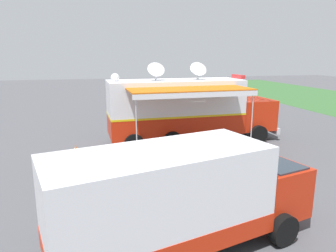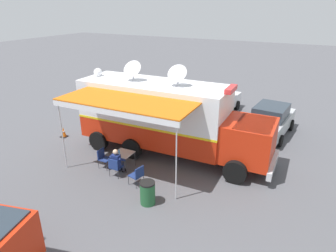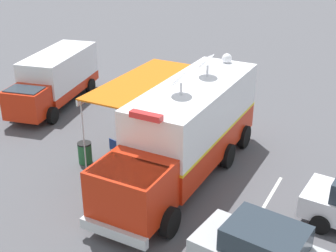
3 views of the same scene
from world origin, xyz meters
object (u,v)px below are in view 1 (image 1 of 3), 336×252
(folding_table, at_px, (181,142))
(trash_bin, at_px, (241,154))
(water_bottle, at_px, (179,140))
(command_truck, at_px, (189,108))
(traffic_cone, at_px, (76,150))
(folding_chair_spare_by_truck, at_px, (214,149))
(car_behind_truck, at_px, (223,110))
(folding_chair_at_table, at_px, (188,150))
(seated_responder, at_px, (187,146))
(car_far_corner, at_px, (166,107))
(support_truck, at_px, (180,199))
(folding_chair_beside_table, at_px, (166,149))

(folding_table, height_order, trash_bin, trash_bin)
(water_bottle, xyz_separation_m, trash_bin, (1.65, 2.46, -0.38))
(trash_bin, bearing_deg, command_truck, -162.56)
(traffic_cone, bearing_deg, folding_chair_spare_by_truck, 70.95)
(folding_table, xyz_separation_m, car_behind_truck, (-6.87, 5.19, 0.21))
(folding_chair_spare_by_truck, xyz_separation_m, trash_bin, (0.85, 0.98, -0.06))
(folding_chair_at_table, bearing_deg, car_behind_truck, 146.56)
(command_truck, height_order, seated_responder, command_truck)
(car_far_corner, bearing_deg, folding_chair_at_table, -7.60)
(folding_chair_at_table, height_order, support_truck, support_truck)
(folding_chair_spare_by_truck, relative_size, car_behind_truck, 0.20)
(folding_table, distance_m, car_behind_truck, 8.61)
(trash_bin, relative_size, car_behind_truck, 0.21)
(folding_chair_beside_table, height_order, folding_chair_spare_by_truck, same)
(folding_chair_at_table, height_order, traffic_cone, folding_chair_at_table)
(folding_chair_at_table, distance_m, car_behind_truck, 9.20)
(car_behind_truck, height_order, car_far_corner, same)
(traffic_cone, xyz_separation_m, car_behind_truck, (-5.62, 10.15, 0.60))
(folding_chair_beside_table, relative_size, car_behind_truck, 0.20)
(seated_responder, distance_m, car_behind_truck, 9.04)
(support_truck, bearing_deg, folding_chair_spare_by_truck, 151.15)
(trash_bin, bearing_deg, seated_responder, -117.70)
(folding_chair_at_table, distance_m, support_truck, 6.91)
(seated_responder, distance_m, car_far_corner, 9.71)
(folding_table, height_order, traffic_cone, folding_table)
(folding_table, height_order, folding_chair_at_table, folding_chair_at_table)
(water_bottle, bearing_deg, folding_chair_spare_by_truck, 61.42)
(command_truck, xyz_separation_m, support_truck, (9.47, -3.23, -0.56))
(traffic_cone, relative_size, support_truck, 0.08)
(water_bottle, xyz_separation_m, folding_chair_at_table, (0.68, 0.25, -0.32))
(car_behind_truck, bearing_deg, folding_chair_at_table, -33.44)
(trash_bin, distance_m, car_far_corner, 10.82)
(folding_table, xyz_separation_m, traffic_cone, (-1.25, -4.96, -0.39))
(folding_table, bearing_deg, car_far_corner, 170.97)
(command_truck, xyz_separation_m, car_behind_truck, (-4.67, 4.11, -1.07))
(folding_chair_beside_table, bearing_deg, folding_chair_spare_by_truck, 75.91)
(car_far_corner, bearing_deg, car_behind_truck, 60.43)
(water_bottle, distance_m, support_truck, 7.45)
(water_bottle, distance_m, folding_chair_spare_by_truck, 1.72)
(folding_chair_at_table, distance_m, seated_responder, 0.23)
(folding_table, height_order, water_bottle, water_bottle)
(trash_bin, bearing_deg, folding_chair_at_table, -113.79)
(water_bottle, distance_m, trash_bin, 2.99)
(folding_table, relative_size, seated_responder, 0.66)
(folding_chair_at_table, height_order, folding_chair_beside_table, same)
(command_truck, height_order, folding_chair_spare_by_truck, command_truck)
(folding_table, distance_m, car_far_corner, 9.12)
(water_bottle, distance_m, car_behind_truck, 8.79)
(folding_chair_beside_table, height_order, traffic_cone, folding_chair_beside_table)
(command_truck, height_order, folding_table, command_truck)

